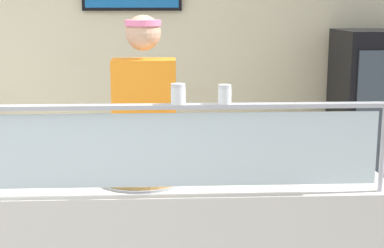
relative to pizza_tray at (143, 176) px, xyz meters
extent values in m
cube|color=beige|center=(0.20, 2.02, 0.38)|extent=(6.48, 0.08, 2.70)
cylinder|color=#B2B5BC|center=(1.13, -0.24, 0.20)|extent=(0.02, 0.02, 0.43)
cube|color=silver|center=(0.20, -0.24, 0.20)|extent=(1.82, 0.01, 0.35)
cube|color=#B2B5BC|center=(0.20, -0.24, 0.40)|extent=(1.88, 0.06, 0.02)
cylinder|color=#9EA0A8|center=(0.00, 0.00, -0.01)|extent=(0.46, 0.46, 0.01)
cylinder|color=tan|center=(0.00, 0.00, 0.00)|extent=(0.44, 0.44, 0.02)
cylinder|color=gold|center=(0.00, 0.00, 0.02)|extent=(0.38, 0.38, 0.01)
cube|color=#ADAFB7|center=(0.00, -0.02, 0.02)|extent=(0.09, 0.28, 0.01)
cylinder|color=white|center=(0.18, -0.24, 0.45)|extent=(0.07, 0.07, 0.08)
cylinder|color=white|center=(0.18, -0.24, 0.44)|extent=(0.06, 0.06, 0.05)
cylinder|color=silver|center=(0.18, -0.24, 0.50)|extent=(0.06, 0.06, 0.02)
cylinder|color=white|center=(0.39, -0.24, 0.45)|extent=(0.06, 0.06, 0.07)
cylinder|color=red|center=(0.39, -0.24, 0.44)|extent=(0.05, 0.05, 0.05)
cylinder|color=silver|center=(0.39, -0.24, 0.49)|extent=(0.06, 0.06, 0.02)
cylinder|color=#23232D|center=(-0.12, 0.65, -0.49)|extent=(0.13, 0.13, 0.95)
cylinder|color=#23232D|center=(0.10, 0.65, -0.49)|extent=(0.13, 0.13, 0.95)
cube|color=orange|center=(-0.01, 0.65, 0.26)|extent=(0.38, 0.21, 0.55)
sphere|color=tan|center=(-0.01, 0.65, 0.69)|extent=(0.21, 0.21, 0.21)
cylinder|color=pink|center=(-0.01, 0.65, 0.75)|extent=(0.21, 0.21, 0.04)
cylinder|color=tan|center=(0.17, 0.43, 0.16)|extent=(0.08, 0.34, 0.08)
cube|color=black|center=(1.80, 1.58, -0.15)|extent=(0.68, 0.60, 1.63)
cylinder|color=green|center=(1.60, 1.38, -0.07)|extent=(0.06, 0.06, 0.20)
cylinder|color=red|center=(1.70, 1.38, -0.07)|extent=(0.06, 0.06, 0.20)
camera|label=1|loc=(0.11, -2.85, 0.86)|focal=54.78mm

